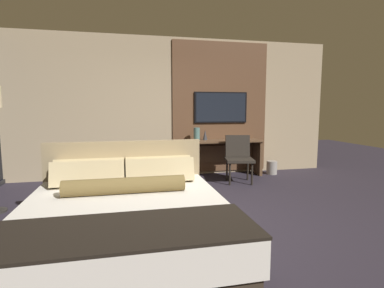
{
  "coord_description": "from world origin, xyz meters",
  "views": [
    {
      "loc": [
        -0.74,
        -3.5,
        1.39
      ],
      "look_at": [
        0.23,
        0.85,
        0.85
      ],
      "focal_mm": 28.0,
      "sensor_mm": 36.0,
      "label": 1
    }
  ],
  "objects": [
    {
      "name": "desk_chair",
      "position": [
        1.33,
        1.76,
        0.52
      ],
      "size": [
        0.59,
        0.59,
        0.88
      ],
      "rotation": [
        0.0,
        0.0,
        -0.2
      ],
      "color": "#28231E",
      "rests_on": "ground_plane"
    },
    {
      "name": "bed",
      "position": [
        -0.76,
        -0.58,
        0.31
      ],
      "size": [
        1.95,
        2.16,
        0.97
      ],
      "color": "#33281E",
      "rests_on": "ground_plane"
    },
    {
      "name": "ground_plane",
      "position": [
        0.0,
        0.0,
        0.0
      ],
      "size": [
        16.0,
        16.0,
        0.0
      ],
      "primitive_type": "plane",
      "color": "#28232D"
    },
    {
      "name": "desk",
      "position": [
        1.22,
        2.33,
        0.49
      ],
      "size": [
        1.54,
        0.48,
        0.74
      ],
      "color": "brown",
      "rests_on": "ground_plane"
    },
    {
      "name": "vase_tall",
      "position": [
        0.65,
        2.32,
        0.87
      ],
      "size": [
        0.12,
        0.12,
        0.26
      ],
      "color": "#4C706B",
      "rests_on": "desk"
    },
    {
      "name": "tv",
      "position": [
        1.22,
        2.52,
        1.4
      ],
      "size": [
        1.14,
        0.04,
        0.64
      ],
      "color": "black"
    },
    {
      "name": "wall_back_tv_panel",
      "position": [
        0.15,
        2.59,
        1.4
      ],
      "size": [
        7.2,
        0.09,
        2.8
      ],
      "color": "tan",
      "rests_on": "ground_plane"
    },
    {
      "name": "vase_short",
      "position": [
        0.85,
        2.41,
        0.84
      ],
      "size": [
        0.09,
        0.09,
        0.21
      ],
      "color": "#333338",
      "rests_on": "desk"
    },
    {
      "name": "waste_bin",
      "position": [
        2.26,
        2.2,
        0.14
      ],
      "size": [
        0.22,
        0.22,
        0.28
      ],
      "color": "gray",
      "rests_on": "ground_plane"
    }
  ]
}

